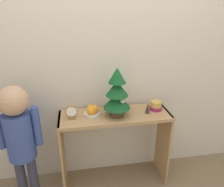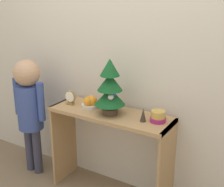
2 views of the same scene
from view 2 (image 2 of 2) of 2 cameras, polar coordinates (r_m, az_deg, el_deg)
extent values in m
cube|color=beige|center=(2.58, 2.33, 8.08)|extent=(7.00, 0.05, 2.50)
cube|color=tan|center=(2.54, -0.28, -3.78)|extent=(1.03, 0.36, 0.03)
cube|color=tan|center=(2.96, -8.71, -8.45)|extent=(0.02, 0.33, 0.77)
cube|color=tan|center=(2.51, 9.90, -13.86)|extent=(0.02, 0.33, 0.77)
cylinder|color=#4C3828|center=(2.49, -0.39, -3.20)|extent=(0.13, 0.13, 0.05)
cylinder|color=brown|center=(2.48, -0.39, -2.23)|extent=(0.02, 0.02, 0.04)
cone|color=#145123|center=(2.45, -0.39, -0.51)|extent=(0.24, 0.24, 0.14)
cone|color=#145123|center=(2.41, -0.40, 2.13)|extent=(0.20, 0.20, 0.14)
cone|color=#145123|center=(2.38, -0.40, 4.84)|extent=(0.15, 0.15, 0.14)
sphere|color=silver|center=(2.38, -0.22, -0.63)|extent=(0.05, 0.05, 0.05)
sphere|color=silver|center=(2.52, -0.50, 1.21)|extent=(0.04, 0.04, 0.04)
sphere|color=#2D4CA8|center=(2.40, 0.22, -0.20)|extent=(0.04, 0.04, 0.04)
cylinder|color=silver|center=(2.64, -3.98, -2.22)|extent=(0.15, 0.15, 0.03)
sphere|color=orange|center=(2.62, -3.57, -1.39)|extent=(0.08, 0.08, 0.08)
sphere|color=orange|center=(2.65, -3.84, -1.19)|extent=(0.08, 0.08, 0.08)
sphere|color=orange|center=(2.62, -4.38, -1.44)|extent=(0.08, 0.08, 0.08)
cylinder|color=#9E2366|center=(2.37, 8.39, -4.75)|extent=(0.12, 0.12, 0.03)
cylinder|color=gold|center=(2.36, 8.44, -3.77)|extent=(0.11, 0.11, 0.05)
cube|color=olive|center=(2.72, -7.58, -1.79)|extent=(0.06, 0.04, 0.02)
cylinder|color=olive|center=(2.70, -7.64, -0.53)|extent=(0.11, 0.02, 0.11)
cylinder|color=white|center=(2.69, -7.77, -0.59)|extent=(0.09, 0.00, 0.09)
cone|color=#382D23|center=(2.35, 5.71, -3.91)|extent=(0.05, 0.05, 0.11)
cylinder|color=#38384C|center=(3.22, -14.84, -9.64)|extent=(0.08, 0.08, 0.46)
cylinder|color=#38384C|center=(3.15, -13.48, -10.17)|extent=(0.08, 0.08, 0.46)
cylinder|color=#384C93|center=(3.01, -14.82, -2.46)|extent=(0.23, 0.23, 0.42)
sphere|color=tan|center=(2.91, -15.36, 3.66)|extent=(0.24, 0.24, 0.24)
cylinder|color=#384C93|center=(3.08, -16.91, -0.46)|extent=(0.07, 0.07, 0.36)
cylinder|color=#384C93|center=(2.88, -12.86, -1.47)|extent=(0.07, 0.07, 0.36)
camera|label=1|loc=(1.58, -51.60, 11.49)|focal=35.00mm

